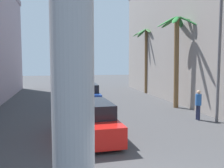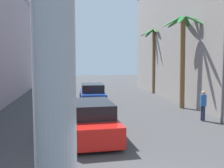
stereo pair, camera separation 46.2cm
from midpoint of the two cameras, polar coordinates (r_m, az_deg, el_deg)
name	(u,v)px [view 1 (the left image)]	position (r m, az deg, el deg)	size (l,w,h in m)	color
ground_plane	(94,117)	(15.22, -4.97, -7.43)	(89.17, 89.17, 0.00)	#424244
building_right	(219,30)	(21.56, 22.65, 11.42)	(6.87, 28.08, 11.59)	gray
street_lamp	(214,42)	(14.38, 21.38, 8.88)	(2.39, 0.28, 7.19)	#59595E
car_lead	(89,120)	(11.17, -6.43, -8.23)	(2.30, 4.86, 1.56)	black
car_far	(86,94)	(19.68, -6.54, -2.38)	(1.99, 4.66, 1.56)	black
palm_tree_mid_right	(177,49)	(18.29, 13.94, 7.81)	(3.21, 2.96, 6.50)	brown
palm_tree_far_right	(146,50)	(26.16, 7.35, 7.69)	(2.86, 2.93, 6.70)	brown
pedestrian_mid_right	(198,103)	(14.89, 18.29, -4.08)	(0.35, 0.35, 1.70)	#1E233F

